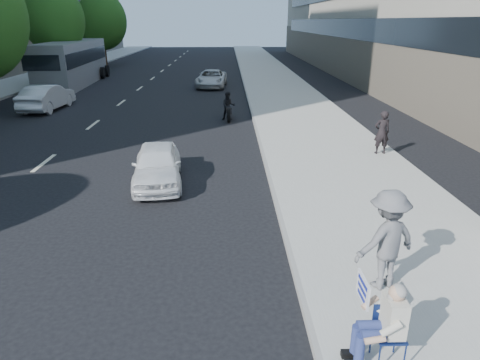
{
  "coord_description": "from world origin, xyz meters",
  "views": [
    {
      "loc": [
        0.14,
        -6.82,
        4.81
      ],
      "look_at": [
        0.39,
        2.1,
        1.47
      ],
      "focal_mm": 32.0,
      "sensor_mm": 36.0,
      "label": 1
    }
  ],
  "objects_px": {
    "motorcycle": "(228,107)",
    "white_sedan_far": "(212,79)",
    "seated_protester": "(383,319)",
    "white_sedan_mid": "(47,97)",
    "pedestrian_woman": "(382,132)",
    "bus": "(73,63)",
    "white_sedan_near": "(157,164)",
    "jogger": "(387,240)"
  },
  "relations": [
    {
      "from": "motorcycle",
      "to": "white_sedan_far",
      "type": "bearing_deg",
      "value": 92.16
    },
    {
      "from": "seated_protester",
      "to": "white_sedan_mid",
      "type": "xyz_separation_m",
      "value": [
        -12.45,
        19.84,
        -0.16
      ]
    },
    {
      "from": "pedestrian_woman",
      "to": "bus",
      "type": "bearing_deg",
      "value": -52.48
    },
    {
      "from": "white_sedan_near",
      "to": "white_sedan_mid",
      "type": "distance_m",
      "value": 14.51
    },
    {
      "from": "white_sedan_mid",
      "to": "white_sedan_far",
      "type": "relative_size",
      "value": 0.94
    },
    {
      "from": "white_sedan_near",
      "to": "white_sedan_mid",
      "type": "bearing_deg",
      "value": 117.19
    },
    {
      "from": "seated_protester",
      "to": "white_sedan_near",
      "type": "xyz_separation_m",
      "value": [
        -4.36,
        7.8,
        -0.26
      ]
    },
    {
      "from": "seated_protester",
      "to": "jogger",
      "type": "relative_size",
      "value": 0.68
    },
    {
      "from": "pedestrian_woman",
      "to": "white_sedan_far",
      "type": "xyz_separation_m",
      "value": [
        -6.88,
        18.23,
        -0.31
      ]
    },
    {
      "from": "white_sedan_near",
      "to": "pedestrian_woman",
      "type": "bearing_deg",
      "value": 10.94
    },
    {
      "from": "white_sedan_mid",
      "to": "seated_protester",
      "type": "bearing_deg",
      "value": 125.96
    },
    {
      "from": "pedestrian_woman",
      "to": "white_sedan_mid",
      "type": "bearing_deg",
      "value": -35.07
    },
    {
      "from": "jogger",
      "to": "white_sedan_far",
      "type": "height_order",
      "value": "jogger"
    },
    {
      "from": "seated_protester",
      "to": "bus",
      "type": "relative_size",
      "value": 0.11
    },
    {
      "from": "motorcycle",
      "to": "seated_protester",
      "type": "bearing_deg",
      "value": -86.88
    },
    {
      "from": "pedestrian_woman",
      "to": "white_sedan_far",
      "type": "height_order",
      "value": "pedestrian_woman"
    },
    {
      "from": "white_sedan_far",
      "to": "white_sedan_mid",
      "type": "bearing_deg",
      "value": -132.51
    },
    {
      "from": "jogger",
      "to": "white_sedan_near",
      "type": "relative_size",
      "value": 0.53
    },
    {
      "from": "white_sedan_far",
      "to": "seated_protester",
      "type": "bearing_deg",
      "value": -79.52
    },
    {
      "from": "jogger",
      "to": "white_sedan_far",
      "type": "xyz_separation_m",
      "value": [
        -4.05,
        26.65,
        -0.46
      ]
    },
    {
      "from": "pedestrian_woman",
      "to": "white_sedan_mid",
      "type": "distance_m",
      "value": 18.59
    },
    {
      "from": "white_sedan_near",
      "to": "bus",
      "type": "relative_size",
      "value": 0.3
    },
    {
      "from": "jogger",
      "to": "pedestrian_woman",
      "type": "relative_size",
      "value": 1.19
    },
    {
      "from": "white_sedan_near",
      "to": "jogger",
      "type": "bearing_deg",
      "value": -56.25
    },
    {
      "from": "white_sedan_mid",
      "to": "bus",
      "type": "relative_size",
      "value": 0.36
    },
    {
      "from": "white_sedan_near",
      "to": "white_sedan_mid",
      "type": "xyz_separation_m",
      "value": [
        -8.09,
        12.04,
        0.1
      ]
    },
    {
      "from": "pedestrian_woman",
      "to": "white_sedan_near",
      "type": "bearing_deg",
      "value": 13.44
    },
    {
      "from": "seated_protester",
      "to": "bus",
      "type": "height_order",
      "value": "bus"
    },
    {
      "from": "white_sedan_far",
      "to": "bus",
      "type": "xyz_separation_m",
      "value": [
        -10.98,
        1.79,
        0.99
      ]
    },
    {
      "from": "white_sedan_mid",
      "to": "motorcycle",
      "type": "xyz_separation_m",
      "value": [
        10.33,
        -2.92,
        -0.08
      ]
    },
    {
      "from": "white_sedan_far",
      "to": "motorcycle",
      "type": "relative_size",
      "value": 2.25
    },
    {
      "from": "white_sedan_mid",
      "to": "white_sedan_far",
      "type": "height_order",
      "value": "white_sedan_mid"
    },
    {
      "from": "jogger",
      "to": "white_sedan_mid",
      "type": "xyz_separation_m",
      "value": [
        -13.14,
        17.96,
        -0.39
      ]
    },
    {
      "from": "white_sedan_near",
      "to": "white_sedan_far",
      "type": "xyz_separation_m",
      "value": [
        0.99,
        20.73,
        0.03
      ]
    },
    {
      "from": "pedestrian_woman",
      "to": "white_sedan_mid",
      "type": "xyz_separation_m",
      "value": [
        -15.96,
        9.54,
        -0.23
      ]
    },
    {
      "from": "jogger",
      "to": "pedestrian_woman",
      "type": "height_order",
      "value": "jogger"
    },
    {
      "from": "white_sedan_far",
      "to": "pedestrian_woman",
      "type": "bearing_deg",
      "value": -65.58
    },
    {
      "from": "white_sedan_mid",
      "to": "pedestrian_woman",
      "type": "bearing_deg",
      "value": 152.99
    },
    {
      "from": "white_sedan_near",
      "to": "bus",
      "type": "height_order",
      "value": "bus"
    },
    {
      "from": "pedestrian_woman",
      "to": "white_sedan_far",
      "type": "relative_size",
      "value": 0.35
    },
    {
      "from": "seated_protester",
      "to": "white_sedan_far",
      "type": "height_order",
      "value": "seated_protester"
    },
    {
      "from": "white_sedan_mid",
      "to": "jogger",
      "type": "bearing_deg",
      "value": 130.03
    }
  ]
}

